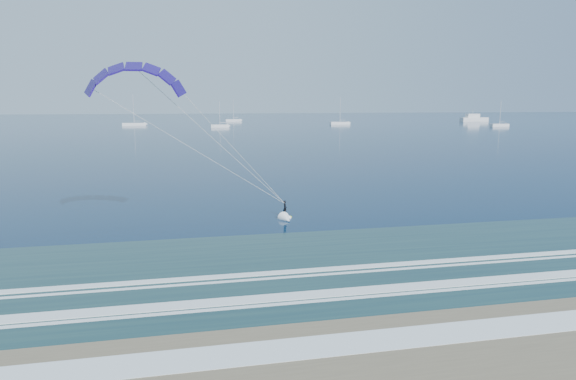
{
  "coord_description": "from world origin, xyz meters",
  "views": [
    {
      "loc": [
        -9.12,
        -20.3,
        10.46
      ],
      "look_at": [
        0.12,
        22.37,
        2.94
      ],
      "focal_mm": 32.0,
      "sensor_mm": 36.0,
      "label": 1
    }
  ],
  "objects_px": {
    "sailboat_2": "(134,124)",
    "sailboat_5": "(340,123)",
    "sailboat_6": "(500,125)",
    "kitesurfer_rig": "(218,143)",
    "motor_yacht": "(474,118)",
    "sailboat_4": "(233,120)",
    "sailboat_3": "(220,126)"
  },
  "relations": [
    {
      "from": "sailboat_2",
      "to": "sailboat_5",
      "type": "xyz_separation_m",
      "value": [
        93.32,
        -7.71,
        -0.01
      ]
    },
    {
      "from": "sailboat_2",
      "to": "sailboat_6",
      "type": "xyz_separation_m",
      "value": [
        153.59,
        -42.39,
        -0.02
      ]
    },
    {
      "from": "kitesurfer_rig",
      "to": "sailboat_6",
      "type": "bearing_deg",
      "value": 49.62
    },
    {
      "from": "kitesurfer_rig",
      "to": "sailboat_6",
      "type": "relative_size",
      "value": 1.65
    },
    {
      "from": "sailboat_2",
      "to": "motor_yacht",
      "type": "bearing_deg",
      "value": 3.62
    },
    {
      "from": "kitesurfer_rig",
      "to": "sailboat_4",
      "type": "relative_size",
      "value": 1.56
    },
    {
      "from": "motor_yacht",
      "to": "sailboat_5",
      "type": "relative_size",
      "value": 1.19
    },
    {
      "from": "sailboat_3",
      "to": "kitesurfer_rig",
      "type": "bearing_deg",
      "value": -94.76
    },
    {
      "from": "sailboat_2",
      "to": "sailboat_6",
      "type": "distance_m",
      "value": 159.33
    },
    {
      "from": "sailboat_5",
      "to": "sailboat_6",
      "type": "distance_m",
      "value": 69.53
    },
    {
      "from": "kitesurfer_rig",
      "to": "sailboat_4",
      "type": "bearing_deg",
      "value": 83.5
    },
    {
      "from": "sailboat_4",
      "to": "motor_yacht",
      "type": "bearing_deg",
      "value": -12.63
    },
    {
      "from": "sailboat_6",
      "to": "sailboat_3",
      "type": "bearing_deg",
      "value": 171.64
    },
    {
      "from": "sailboat_6",
      "to": "sailboat_4",
      "type": "bearing_deg",
      "value": 142.15
    },
    {
      "from": "motor_yacht",
      "to": "sailboat_4",
      "type": "bearing_deg",
      "value": 167.37
    },
    {
      "from": "kitesurfer_rig",
      "to": "motor_yacht",
      "type": "distance_m",
      "value": 258.89
    },
    {
      "from": "sailboat_3",
      "to": "sailboat_6",
      "type": "distance_m",
      "value": 118.98
    },
    {
      "from": "sailboat_6",
      "to": "kitesurfer_rig",
      "type": "bearing_deg",
      "value": -130.38
    },
    {
      "from": "sailboat_4",
      "to": "sailboat_6",
      "type": "bearing_deg",
      "value": -37.85
    },
    {
      "from": "sailboat_2",
      "to": "sailboat_5",
      "type": "bearing_deg",
      "value": -4.72
    },
    {
      "from": "kitesurfer_rig",
      "to": "sailboat_4",
      "type": "height_order",
      "value": "kitesurfer_rig"
    },
    {
      "from": "sailboat_6",
      "to": "sailboat_5",
      "type": "bearing_deg",
      "value": 150.08
    },
    {
      "from": "sailboat_2",
      "to": "sailboat_5",
      "type": "height_order",
      "value": "sailboat_2"
    },
    {
      "from": "sailboat_2",
      "to": "sailboat_6",
      "type": "height_order",
      "value": "sailboat_2"
    },
    {
      "from": "sailboat_4",
      "to": "sailboat_6",
      "type": "relative_size",
      "value": 1.05
    },
    {
      "from": "motor_yacht",
      "to": "sailboat_4",
      "type": "relative_size",
      "value": 1.3
    },
    {
      "from": "sailboat_3",
      "to": "motor_yacht",
      "type": "bearing_deg",
      "value": 14.6
    },
    {
      "from": "kitesurfer_rig",
      "to": "sailboat_2",
      "type": "xyz_separation_m",
      "value": [
        -21.49,
        197.73,
        -6.52
      ]
    },
    {
      "from": "sailboat_4",
      "to": "sailboat_2",
      "type": "bearing_deg",
      "value": -140.99
    },
    {
      "from": "kitesurfer_rig",
      "to": "sailboat_6",
      "type": "xyz_separation_m",
      "value": [
        132.1,
        155.33,
        -6.54
      ]
    },
    {
      "from": "kitesurfer_rig",
      "to": "sailboat_5",
      "type": "xyz_separation_m",
      "value": [
        71.84,
        190.01,
        -6.53
      ]
    },
    {
      "from": "sailboat_5",
      "to": "sailboat_6",
      "type": "relative_size",
      "value": 1.16
    }
  ]
}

